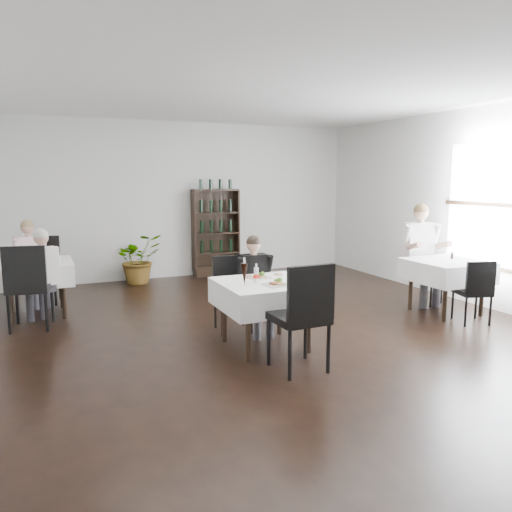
{
  "coord_description": "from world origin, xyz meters",
  "views": [
    {
      "loc": [
        -2.62,
        -5.03,
        1.94
      ],
      "look_at": [
        -0.33,
        0.2,
        1.04
      ],
      "focal_mm": 35.0,
      "sensor_mm": 36.0,
      "label": 1
    }
  ],
  "objects_px": {
    "diner_main": "(255,277)",
    "main_table": "(265,295)",
    "potted_tree": "(139,259)",
    "wine_shelf": "(216,233)"
  },
  "relations": [
    {
      "from": "wine_shelf",
      "to": "potted_tree",
      "type": "bearing_deg",
      "value": -173.43
    },
    {
      "from": "potted_tree",
      "to": "diner_main",
      "type": "bearing_deg",
      "value": -78.0
    },
    {
      "from": "wine_shelf",
      "to": "main_table",
      "type": "distance_m",
      "value": 4.41
    },
    {
      "from": "main_table",
      "to": "diner_main",
      "type": "distance_m",
      "value": 0.53
    },
    {
      "from": "wine_shelf",
      "to": "diner_main",
      "type": "bearing_deg",
      "value": -101.87
    },
    {
      "from": "diner_main",
      "to": "main_table",
      "type": "bearing_deg",
      "value": -101.12
    },
    {
      "from": "main_table",
      "to": "wine_shelf",
      "type": "bearing_deg",
      "value": 78.22
    },
    {
      "from": "potted_tree",
      "to": "diner_main",
      "type": "relative_size",
      "value": 0.74
    },
    {
      "from": "main_table",
      "to": "potted_tree",
      "type": "distance_m",
      "value": 4.19
    },
    {
      "from": "wine_shelf",
      "to": "main_table",
      "type": "bearing_deg",
      "value": -101.78
    }
  ]
}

